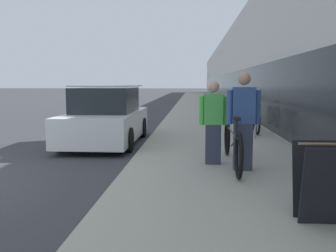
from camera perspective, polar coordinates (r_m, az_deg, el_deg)
The scene contains 10 objects.
sidewalk_slab at distance 26.35m, azimuth 5.13°, elevation 3.05°, with size 3.70×70.00×0.11m.
storefront_facade at distance 35.12m, azimuth 16.30°, elevation 8.02°, with size 10.01×70.00×5.43m.
tandem_bicycle at distance 7.20m, azimuth 9.75°, elevation -2.66°, with size 0.52×2.87×0.98m.
person_rider at distance 6.79m, azimuth 11.40°, elevation 0.71°, with size 0.59×0.23×1.75m.
person_bystander at distance 7.23m, azimuth 6.92°, elevation 0.52°, with size 0.54×0.21×1.59m.
bike_rack_hoop at distance 11.04m, azimuth 12.99°, elevation 0.99°, with size 0.05×0.60×0.84m.
cruiser_bike_nearest at distance 12.04m, azimuth 13.10°, elevation 0.88°, with size 0.52×1.75×0.94m.
cruiser_bike_middle at distance 14.03m, azimuth 12.11°, elevation 1.66°, with size 0.52×1.87×0.92m.
sandwich_board_sign at distance 4.59m, azimuth 22.45°, elevation -7.89°, with size 0.56×0.56×0.90m.
parked_sedan_curbside at distance 10.44m, azimuth -9.40°, elevation 1.13°, with size 1.88×4.20×1.61m.
Camera 1 is at (4.57, -5.30, 1.67)m, focal length 40.00 mm.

